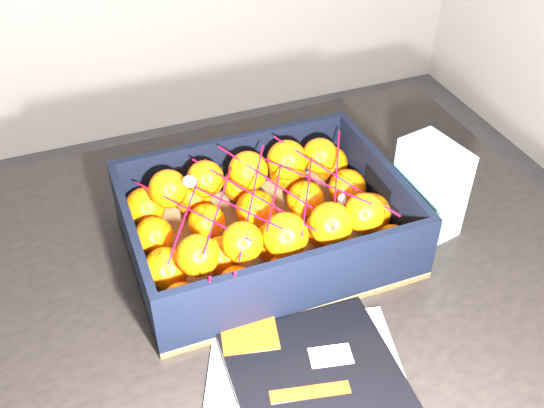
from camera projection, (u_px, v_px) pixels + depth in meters
name	position (u px, v px, depth m)	size (l,w,h in m)	color
table	(216.00, 317.00, 1.01)	(1.21, 0.81, 0.75)	black
magazine_stack	(315.00, 408.00, 0.77)	(0.34, 0.34, 0.02)	#B5B4B0
produce_crate	(265.00, 230.00, 0.98)	(0.41, 0.31, 0.12)	olive
clementine_heap	(266.00, 217.00, 0.96)	(0.40, 0.29, 0.12)	#FF6605
mesh_net	(261.00, 197.00, 0.92)	(0.34, 0.28, 0.09)	red
retail_carton	(429.00, 188.00, 0.99)	(0.07, 0.10, 0.15)	white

